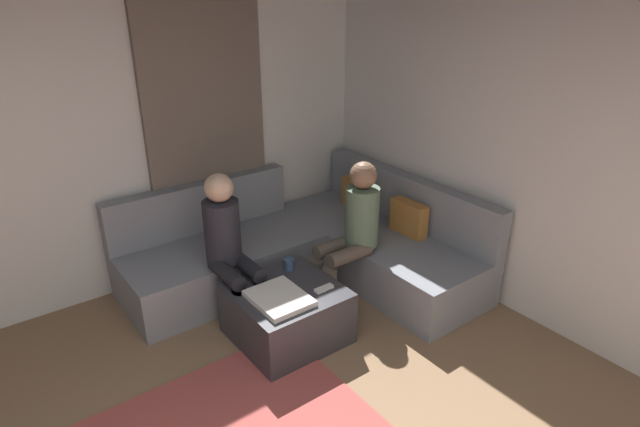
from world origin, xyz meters
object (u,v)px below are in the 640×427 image
(sectional_couch, at_px, (312,248))
(person_on_couch_back, at_px, (353,228))
(ottoman, at_px, (286,313))
(game_remote, at_px, (324,288))
(person_on_couch_side, at_px, (229,244))
(coffee_mug, at_px, (289,264))

(sectional_couch, relative_size, person_on_couch_back, 2.12)
(ottoman, distance_m, game_remote, 0.36)
(sectional_couch, height_order, person_on_couch_side, person_on_couch_side)
(person_on_couch_back, height_order, person_on_couch_side, same)
(ottoman, xyz_separation_m, person_on_couch_side, (-0.47, -0.20, 0.45))
(coffee_mug, relative_size, game_remote, 0.63)
(person_on_couch_back, bearing_deg, ottoman, 99.90)
(person_on_couch_side, bearing_deg, game_remote, 122.55)
(ottoman, bearing_deg, game_remote, 50.71)
(ottoman, height_order, coffee_mug, coffee_mug)
(coffee_mug, bearing_deg, person_on_couch_side, -123.95)
(game_remote, distance_m, person_on_couch_back, 0.65)
(coffee_mug, bearing_deg, sectional_couch, 127.99)
(ottoman, relative_size, person_on_couch_back, 0.63)
(person_on_couch_side, bearing_deg, ottoman, 112.61)
(ottoman, relative_size, coffee_mug, 8.00)
(game_remote, distance_m, person_on_couch_side, 0.81)
(ottoman, relative_size, person_on_couch_side, 0.63)
(sectional_couch, xyz_separation_m, coffee_mug, (0.40, -0.51, 0.19))
(coffee_mug, relative_size, person_on_couch_side, 0.08)
(sectional_couch, relative_size, game_remote, 17.00)
(ottoman, height_order, game_remote, game_remote)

